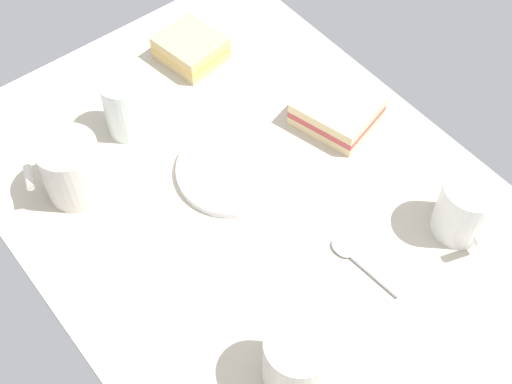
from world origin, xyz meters
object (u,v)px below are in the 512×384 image
Objects in this scene: coffee_mug_milky at (72,168)px; sandwich_main at (337,111)px; coffee_mug_black at (298,359)px; sandwich_side at (191,48)px; spoon at (354,259)px; plate_of_food at (233,170)px; coffee_mug_spare at (466,207)px; glass_of_milk at (125,108)px.

coffee_mug_milky is 0.81× the size of sandwich_main.
sandwich_side is at bearing 157.25° from coffee_mug_black.
coffee_mug_milky reaches higher than spoon.
sandwich_side reaches higher than plate_of_food.
coffee_mug_black is 32.75cm from coffee_mug_spare.
plate_of_food is 1.65× the size of coffee_mug_spare.
glass_of_milk reaches higher than sandwich_side.
coffee_mug_milky is at bearing -120.58° from plate_of_food.
glass_of_milk reaches higher than coffee_mug_milky.
coffee_mug_milky is 32.02cm from sandwich_side.
spoon is at bearing -108.81° from coffee_mug_spare.
coffee_mug_black is 42.69cm from coffee_mug_milky.
coffee_mug_spare is at bearing 0.07° from sandwich_main.
coffee_mug_black and coffee_mug_milky have the same top height.
plate_of_food is 23.61cm from coffee_mug_milky.
coffee_mug_spare reaches higher than plate_of_food.
sandwich_main reaches higher than spoon.
sandwich_main is at bearing 131.02° from coffee_mug_black.
sandwich_side is at bearing -169.29° from coffee_mug_spare.
coffee_mug_spare is at bearing 34.58° from plate_of_food.
plate_of_food is 1.22× the size of sandwich_main.
glass_of_milk is at bearing -156.30° from plate_of_food.
plate_of_food is at bearing 156.32° from coffee_mug_black.
spoon is (-7.61, 17.16, -4.76)cm from coffee_mug_black.
glass_of_milk is (-47.53, 5.80, -0.40)cm from coffee_mug_black.
coffee_mug_black is at bearing -22.75° from sandwich_side.
coffee_mug_spare is 0.92× the size of sandwich_side.
coffee_mug_spare is at bearing 44.60° from coffee_mug_milky.
coffee_mug_milky is at bearing -145.48° from spoon.
coffee_mug_black is 59.08cm from sandwich_side.
plate_of_food is 1.52× the size of sandwich_side.
spoon is (22.78, 3.83, -0.22)cm from plate_of_food.
coffee_mug_spare is 0.74× the size of sandwich_main.
sandwich_main is (13.79, 39.25, -2.97)cm from coffee_mug_milky.
sandwich_main is 1.37× the size of glass_of_milk.
glass_of_milk is at bearing -125.51° from sandwich_main.
coffee_mug_milky is 55.96cm from coffee_mug_spare.
coffee_mug_spare is 26.19cm from sandwich_main.
coffee_mug_milky reaches higher than sandwich_main.
sandwich_side reaches higher than spoon.
coffee_mug_black reaches higher than plate_of_food.
plate_of_food is 1.41× the size of spoon.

